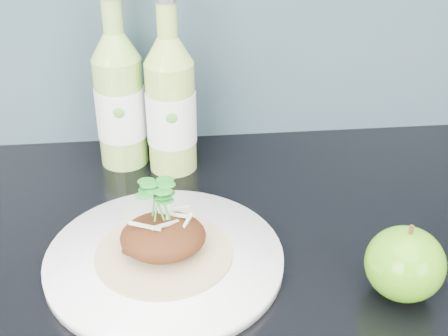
{
  "coord_description": "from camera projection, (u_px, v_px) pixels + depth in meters",
  "views": [
    {
      "loc": [
        -0.02,
        1.03,
        1.4
      ],
      "look_at": [
        0.04,
        1.7,
        1.0
      ],
      "focal_mm": 50.0,
      "sensor_mm": 36.0,
      "label": 1
    }
  ],
  "objects": [
    {
      "name": "cider_bottle_left",
      "position": [
        120.0,
        100.0,
        0.95
      ],
      "size": [
        0.09,
        0.09,
        0.28
      ],
      "rotation": [
        0.0,
        0.0,
        -0.15
      ],
      "color": "#8EC251",
      "rests_on": "kitchen_counter"
    },
    {
      "name": "cider_bottle_right",
      "position": [
        171.0,
        106.0,
        0.93
      ],
      "size": [
        0.09,
        0.09,
        0.28
      ],
      "rotation": [
        0.0,
        0.0,
        0.15
      ],
      "color": "#A2C251",
      "rests_on": "kitchen_counter"
    },
    {
      "name": "green_apple",
      "position": [
        405.0,
        264.0,
        0.71
      ],
      "size": [
        0.12,
        0.12,
        0.1
      ],
      "rotation": [
        0.0,
        0.0,
        -0.37
      ],
      "color": "#3C870E",
      "rests_on": "kitchen_counter"
    },
    {
      "name": "pork_taco",
      "position": [
        163.0,
        235.0,
        0.75
      ],
      "size": [
        0.17,
        0.17,
        0.1
      ],
      "color": "tan",
      "rests_on": "dinner_plate"
    },
    {
      "name": "dinner_plate",
      "position": [
        165.0,
        260.0,
        0.77
      ],
      "size": [
        0.38,
        0.38,
        0.02
      ],
      "color": "white",
      "rests_on": "kitchen_counter"
    }
  ]
}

